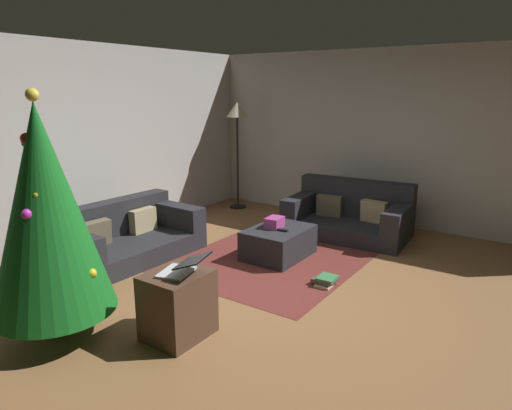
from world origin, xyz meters
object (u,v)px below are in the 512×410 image
gift_box (274,222)px  side_table (178,305)px  corner_lamp (237,118)px  ottoman (279,243)px  couch_right (350,215)px  book_stack (326,281)px  couch_left (124,237)px  tv_remote (282,230)px  christmas_tree (46,211)px  laptop (182,268)px

gift_box → side_table: side_table is taller
side_table → corner_lamp: (3.75, 2.17, 1.26)m
ottoman → couch_right: bearing=-14.7°
book_stack → ottoman: bearing=62.8°
side_table → couch_right: bearing=-0.9°
couch_left → corner_lamp: bearing=-171.6°
corner_lamp → couch_right: bearing=-98.5°
couch_left → corner_lamp: 3.06m
tv_remote → side_table: 2.02m
couch_right → gift_box: (-1.34, 0.42, 0.15)m
couch_left → christmas_tree: bearing=35.0°
ottoman → corner_lamp: corner_lamp is taller
couch_left → side_table: 2.10m
christmas_tree → book_stack: bearing=-32.5°
christmas_tree → laptop: (0.58, -0.89, -0.47)m
side_table → ottoman: bearing=8.2°
gift_box → couch_right: bearing=-17.5°
corner_lamp → ottoman: bearing=-131.9°
ottoman → christmas_tree: (-2.64, 0.54, 0.90)m
couch_right → corner_lamp: (0.33, 2.22, 1.26)m
couch_left → christmas_tree: (-1.55, -1.01, 0.83)m
christmas_tree → book_stack: 2.80m
side_table → couch_left: bearing=61.9°
couch_left → tv_remote: (1.02, -1.63, 0.11)m
gift_box → tv_remote: size_ratio=1.51×
christmas_tree → gift_box: bearing=-10.0°
tv_remote → book_stack: (-0.38, -0.78, -0.33)m
couch_left → couch_right: couch_right is taller
christmas_tree → corner_lamp: 4.54m
christmas_tree → couch_left: bearing=33.2°
corner_lamp → christmas_tree: bearing=-162.8°
couch_right → couch_left: bearing=48.1°
couch_right → ottoman: 1.40m
side_table → tv_remote: bearing=6.2°
ottoman → laptop: (-2.06, -0.35, 0.43)m
side_table → laptop: laptop is taller
gift_box → side_table: 2.12m
tv_remote → side_table: (-2.01, -0.22, -0.09)m
tv_remote → book_stack: 0.93m
ottoman → side_table: side_table is taller
christmas_tree → side_table: (0.56, -0.84, -0.80)m
laptop → gift_box: bearing=11.5°
christmas_tree → side_table: bearing=-56.1°
couch_right → christmas_tree: size_ratio=0.84×
couch_right → corner_lamp: 2.58m
couch_right → gift_box: 1.41m
side_table → corner_lamp: size_ratio=0.31×
gift_box → laptop: laptop is taller
laptop → book_stack: 1.79m
tv_remote → laptop: laptop is taller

